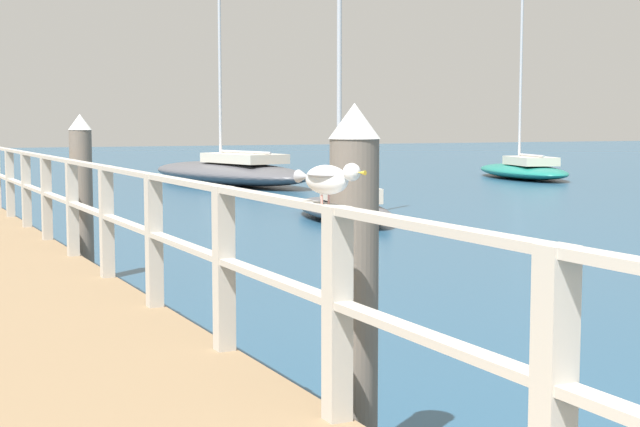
% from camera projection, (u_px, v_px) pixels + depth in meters
% --- Properties ---
extents(pier_railing, '(0.12, 23.14, 1.09)m').
position_uv_depth(pier_railing, '(46.00, 188.00, 12.06)').
color(pier_railing, '#B2ADA3').
rests_on(pier_railing, pier_deck).
extents(dock_piling_near, '(0.29, 0.29, 2.15)m').
position_uv_depth(dock_piling_near, '(354.00, 291.00, 5.36)').
color(dock_piling_near, '#6B6056').
rests_on(dock_piling_near, ground_plane).
extents(dock_piling_far, '(0.29, 0.29, 2.15)m').
position_uv_depth(dock_piling_far, '(82.00, 198.00, 11.95)').
color(dock_piling_far, '#6B6056').
rests_on(dock_piling_far, ground_plane).
extents(seagull_foreground, '(0.24, 0.47, 0.21)m').
position_uv_depth(seagull_foreground, '(328.00, 178.00, 4.76)').
color(seagull_foreground, white).
rests_on(seagull_foreground, pier_railing).
extents(boat_0, '(2.16, 4.65, 5.79)m').
position_uv_depth(boat_0, '(343.00, 206.00, 19.71)').
color(boat_0, '#4C4C51').
rests_on(boat_0, ground_plane).
extents(boat_1, '(3.85, 6.66, 7.01)m').
position_uv_depth(boat_1, '(523.00, 169.00, 34.47)').
color(boat_1, '#197266').
rests_on(boat_1, ground_plane).
extents(boat_2, '(4.32, 8.68, 10.59)m').
position_uv_depth(boat_2, '(229.00, 171.00, 31.00)').
color(boat_2, '#4C4C51').
rests_on(boat_2, ground_plane).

